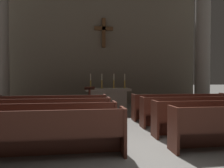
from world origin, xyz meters
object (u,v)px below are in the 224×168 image
pew_right_row_4 (180,106)px  candlestick_inner_left (102,84)px  pew_left_row_3 (48,114)px  pew_left_row_1 (32,134)px  column_right_second (203,45)px  candlestick_inner_right (114,84)px  pew_right_row_3 (196,111)px  candlestick_outer_right (125,83)px  column_left_second (0,40)px  lectern (90,100)px  altar (108,98)px  pew_right_row_2 (218,117)px  candlestick_outer_left (91,84)px  pew_left_row_2 (42,122)px  pew_left_row_4 (53,109)px

pew_right_row_4 → candlestick_inner_left: (-2.58, 3.20, 0.77)m
pew_right_row_4 → pew_left_row_3: bearing=-166.0°
pew_left_row_1 → column_right_second: size_ratio=0.53×
pew_right_row_4 → candlestick_inner_right: 3.84m
candlestick_inner_left → pew_right_row_4: bearing=-51.2°
pew_right_row_3 → candlestick_outer_right: 4.63m
column_left_second → lectern: (4.03, -1.18, -2.71)m
pew_left_row_3 → column_left_second: 5.81m
pew_right_row_3 → altar: (-2.28, 4.34, 0.06)m
candlestick_inner_right → candlestick_outer_right: size_ratio=1.00×
pew_right_row_2 → candlestick_outer_left: candlestick_outer_left is taller
column_left_second → candlestick_inner_left: 5.11m
candlestick_outer_right → pew_right_row_2: bearing=-75.4°
candlestick_outer_left → candlestick_inner_left: (0.55, 0.00, 0.00)m
candlestick_outer_right → lectern: (-1.81, -1.20, -0.69)m
pew_left_row_2 → candlestick_outer_right: candlestick_outer_right is taller
pew_left_row_2 → column_left_second: bearing=116.5°
candlestick_outer_left → column_right_second: bearing=-0.2°
candlestick_outer_right → candlestick_outer_left: bearing=180.0°
pew_right_row_3 → candlestick_inner_right: size_ratio=4.93×
pew_left_row_3 → pew_right_row_2: same height
altar → candlestick_inner_right: size_ratio=3.05×
pew_left_row_4 → candlestick_inner_right: bearing=51.2°
pew_right_row_3 → column_left_second: bearing=149.3°
pew_left_row_2 → column_left_second: 6.70m
pew_right_row_2 → candlestick_inner_right: bearing=109.8°
candlestick_inner_left → altar: bearing=-0.0°
candlestick_outer_left → candlestick_inner_left: same height
column_left_second → candlestick_outer_left: bearing=0.3°
pew_left_row_2 → candlestick_inner_left: candlestick_inner_left is taller
pew_right_row_4 → column_right_second: bearing=49.5°
lectern → column_right_second: bearing=11.2°
candlestick_inner_left → pew_right_row_3: bearing=-59.3°
pew_right_row_2 → candlestick_inner_left: bearing=115.2°
pew_left_row_3 → lectern: lectern is taller
pew_left_row_1 → candlestick_inner_right: 7.14m
pew_left_row_2 → pew_left_row_3: (0.00, 1.14, 0.00)m
pew_left_row_4 → candlestick_outer_right: bearing=45.7°
pew_left_row_2 → pew_left_row_4: size_ratio=1.00×
candlestick_outer_left → lectern: candlestick_outer_left is taller
candlestick_outer_left → pew_left_row_2: bearing=-104.6°
pew_left_row_1 → lectern: 5.57m
altar → candlestick_inner_right: (0.30, 0.00, 0.71)m
pew_left_row_3 → pew_right_row_4: 4.69m
pew_right_row_2 → pew_left_row_3: bearing=166.0°
candlestick_outer_right → pew_left_row_1: bearing=-115.3°
pew_left_row_2 → candlestick_inner_right: size_ratio=4.93×
candlestick_inner_left → column_left_second: bearing=-179.7°
pew_left_row_1 → pew_left_row_3: (0.00, 2.27, 0.00)m
pew_right_row_4 → column_right_second: column_right_second is taller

